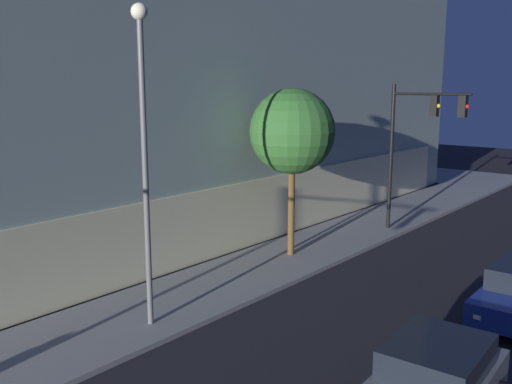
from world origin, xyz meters
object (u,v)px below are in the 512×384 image
object	(u,v)px
street_lamp_sidewalk	(144,132)
sidewalk_tree	(292,132)
modern_building	(66,35)
traffic_light_far_corner	(419,130)

from	to	relation	value
street_lamp_sidewalk	sidewalk_tree	xyz separation A→B (m)	(7.88, 0.88, -0.52)
modern_building	sidewalk_tree	size ratio (longest dim) A/B	5.87
sidewalk_tree	street_lamp_sidewalk	bearing A→B (deg)	-173.65
modern_building	street_lamp_sidewalk	size ratio (longest dim) A/B	4.42
modern_building	sidewalk_tree	distance (m)	17.02
street_lamp_sidewalk	sidewalk_tree	world-z (taller)	street_lamp_sidewalk
traffic_light_far_corner	sidewalk_tree	bearing A→B (deg)	160.06
modern_building	street_lamp_sidewalk	bearing A→B (deg)	-116.75
modern_building	street_lamp_sidewalk	xyz separation A→B (m)	(-8.69, -17.25, -4.03)
modern_building	traffic_light_far_corner	xyz separation A→B (m)	(5.54, -18.68, -4.74)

